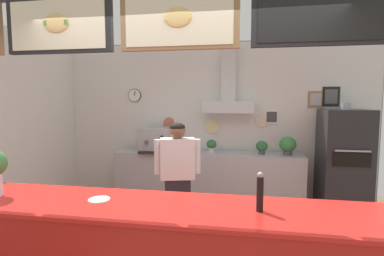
{
  "coord_description": "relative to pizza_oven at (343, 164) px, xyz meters",
  "views": [
    {
      "loc": [
        0.5,
        -2.56,
        1.83
      ],
      "look_at": [
        -0.07,
        0.81,
        1.49
      ],
      "focal_mm": 27.35,
      "sensor_mm": 36.0,
      "label": 1
    }
  ],
  "objects": [
    {
      "name": "back_wall_assembly",
      "position": [
        -2.04,
        0.36,
        0.67
      ],
      "size": [
        5.56,
        3.12,
        2.85
      ],
      "color": "gray",
      "rests_on": "ground_plane"
    },
    {
      "name": "back_prep_counter",
      "position": [
        -2.12,
        0.16,
        -0.39
      ],
      "size": [
        3.16,
        0.56,
        0.93
      ],
      "color": "#A3A5AD",
      "rests_on": "ground_plane"
    },
    {
      "name": "pizza_oven",
      "position": [
        0.0,
        0.0,
        0.0
      ],
      "size": [
        0.67,
        0.73,
        1.78
      ],
      "color": "#232326",
      "rests_on": "ground_plane"
    },
    {
      "name": "shop_worker",
      "position": [
        -2.36,
        -1.12,
        -0.02
      ],
      "size": [
        0.58,
        0.32,
        1.53
      ],
      "rotation": [
        0.0,
        0.0,
        3.38
      ],
      "color": "#232328",
      "rests_on": "ground_plane"
    },
    {
      "name": "espresso_machine",
      "position": [
        -3.01,
        0.13,
        0.29
      ],
      "size": [
        0.53,
        0.56,
        0.42
      ],
      "color": "#A3A5AD",
      "rests_on": "back_prep_counter"
    },
    {
      "name": "potted_rosemary",
      "position": [
        -1.22,
        0.14,
        0.21
      ],
      "size": [
        0.19,
        0.19,
        0.22
      ],
      "color": "#4C4C51",
      "rests_on": "back_prep_counter"
    },
    {
      "name": "potted_basil",
      "position": [
        -2.06,
        0.18,
        0.21
      ],
      "size": [
        0.17,
        0.17,
        0.22
      ],
      "color": "beige",
      "rests_on": "back_prep_counter"
    },
    {
      "name": "potted_sage",
      "position": [
        -0.81,
        0.13,
        0.25
      ],
      "size": [
        0.27,
        0.27,
        0.3
      ],
      "color": "#4C4C51",
      "rests_on": "back_prep_counter"
    },
    {
      "name": "condiment_plate",
      "position": [
        -2.68,
        -2.63,
        0.18
      ],
      "size": [
        0.17,
        0.17,
        0.01
      ],
      "color": "white",
      "rests_on": "service_counter"
    },
    {
      "name": "pepper_grinder",
      "position": [
        -1.42,
        -2.65,
        0.32
      ],
      "size": [
        0.05,
        0.05,
        0.29
      ],
      "color": "black",
      "rests_on": "service_counter"
    }
  ]
}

